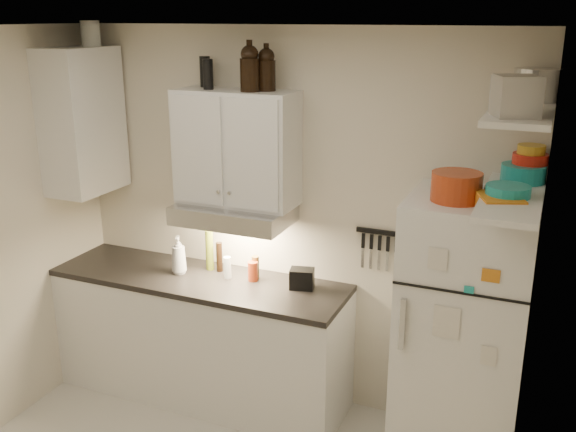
% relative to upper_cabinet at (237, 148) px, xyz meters
% --- Properties ---
extents(ceiling, '(3.20, 3.00, 0.02)m').
position_rel_upper_cabinet_xyz_m(ceiling, '(0.30, -1.33, 0.78)').
color(ceiling, white).
rests_on(ceiling, ground).
extents(back_wall, '(3.20, 0.02, 2.60)m').
position_rel_upper_cabinet_xyz_m(back_wall, '(0.30, 0.18, -0.53)').
color(back_wall, beige).
rests_on(back_wall, ground).
extents(right_wall, '(0.02, 3.00, 2.60)m').
position_rel_upper_cabinet_xyz_m(right_wall, '(1.91, -1.33, -0.53)').
color(right_wall, beige).
rests_on(right_wall, ground).
extents(base_cabinet, '(2.10, 0.60, 0.88)m').
position_rel_upper_cabinet_xyz_m(base_cabinet, '(-0.25, -0.14, -1.39)').
color(base_cabinet, white).
rests_on(base_cabinet, floor).
extents(countertop, '(2.10, 0.62, 0.04)m').
position_rel_upper_cabinet_xyz_m(countertop, '(-0.25, -0.14, -0.93)').
color(countertop, black).
rests_on(countertop, base_cabinet).
extents(upper_cabinet, '(0.80, 0.33, 0.75)m').
position_rel_upper_cabinet_xyz_m(upper_cabinet, '(0.00, 0.00, 0.00)').
color(upper_cabinet, white).
rests_on(upper_cabinet, back_wall).
extents(side_cabinet, '(0.33, 0.55, 1.00)m').
position_rel_upper_cabinet_xyz_m(side_cabinet, '(-1.14, -0.14, 0.12)').
color(side_cabinet, white).
rests_on(side_cabinet, left_wall).
extents(range_hood, '(0.76, 0.46, 0.12)m').
position_rel_upper_cabinet_xyz_m(range_hood, '(0.00, -0.06, -0.44)').
color(range_hood, silver).
rests_on(range_hood, back_wall).
extents(fridge, '(0.70, 0.68, 1.70)m').
position_rel_upper_cabinet_xyz_m(fridge, '(1.55, -0.18, -0.98)').
color(fridge, white).
rests_on(fridge, floor).
extents(shelf_hi, '(0.30, 0.95, 0.03)m').
position_rel_upper_cabinet_xyz_m(shelf_hi, '(1.75, -0.31, 0.38)').
color(shelf_hi, white).
rests_on(shelf_hi, right_wall).
extents(shelf_lo, '(0.30, 0.95, 0.03)m').
position_rel_upper_cabinet_xyz_m(shelf_lo, '(1.75, -0.31, -0.07)').
color(shelf_lo, white).
rests_on(shelf_lo, right_wall).
extents(knife_strip, '(0.42, 0.02, 0.03)m').
position_rel_upper_cabinet_xyz_m(knife_strip, '(1.00, 0.15, -0.51)').
color(knife_strip, black).
rests_on(knife_strip, back_wall).
extents(dutch_oven, '(0.34, 0.34, 0.16)m').
position_rel_upper_cabinet_xyz_m(dutch_oven, '(1.46, -0.27, -0.05)').
color(dutch_oven, '#AF3614').
rests_on(dutch_oven, fridge).
extents(book_stack, '(0.28, 0.31, 0.09)m').
position_rel_upper_cabinet_xyz_m(book_stack, '(1.70, -0.39, -0.08)').
color(book_stack, orange).
rests_on(book_stack, fridge).
extents(spice_jar, '(0.07, 0.07, 0.09)m').
position_rel_upper_cabinet_xyz_m(spice_jar, '(1.63, -0.24, -0.08)').
color(spice_jar, silver).
rests_on(spice_jar, fridge).
extents(stock_pot, '(0.28, 0.28, 0.17)m').
position_rel_upper_cabinet_xyz_m(stock_pot, '(1.79, 0.03, 0.48)').
color(stock_pot, silver).
rests_on(stock_pot, shelf_hi).
extents(tin_a, '(0.22, 0.21, 0.17)m').
position_rel_upper_cabinet_xyz_m(tin_a, '(1.72, -0.45, 0.48)').
color(tin_a, '#AAAAAD').
rests_on(tin_a, shelf_hi).
extents(tin_b, '(0.24, 0.24, 0.18)m').
position_rel_upper_cabinet_xyz_m(tin_b, '(1.73, -0.58, 0.48)').
color(tin_b, '#AAAAAD').
rests_on(tin_b, shelf_hi).
extents(bowl_teal, '(0.24, 0.24, 0.10)m').
position_rel_upper_cabinet_xyz_m(bowl_teal, '(1.78, -0.00, -0.00)').
color(bowl_teal, teal).
rests_on(bowl_teal, shelf_lo).
extents(bowl_orange, '(0.19, 0.19, 0.06)m').
position_rel_upper_cabinet_xyz_m(bowl_orange, '(1.80, 0.03, 0.08)').
color(bowl_orange, red).
rests_on(bowl_orange, bowl_teal).
extents(bowl_yellow, '(0.15, 0.15, 0.05)m').
position_rel_upper_cabinet_xyz_m(bowl_yellow, '(1.80, 0.03, 0.13)').
color(bowl_yellow, gold).
rests_on(bowl_yellow, bowl_orange).
extents(plates, '(0.26, 0.26, 0.06)m').
position_rel_upper_cabinet_xyz_m(plates, '(1.73, -0.34, -0.02)').
color(plates, teal).
rests_on(plates, shelf_lo).
extents(growler_a, '(0.15, 0.15, 0.29)m').
position_rel_upper_cabinet_xyz_m(growler_a, '(0.13, -0.05, 0.52)').
color(growler_a, black).
rests_on(growler_a, upper_cabinet).
extents(growler_b, '(0.12, 0.12, 0.27)m').
position_rel_upper_cabinet_xyz_m(growler_b, '(0.21, 0.02, 0.51)').
color(growler_b, black).
rests_on(growler_b, upper_cabinet).
extents(thermos_a, '(0.08, 0.08, 0.19)m').
position_rel_upper_cabinet_xyz_m(thermos_a, '(-0.17, -0.04, 0.47)').
color(thermos_a, black).
rests_on(thermos_a, upper_cabinet).
extents(thermos_b, '(0.09, 0.09, 0.20)m').
position_rel_upper_cabinet_xyz_m(thermos_b, '(-0.26, 0.08, 0.47)').
color(thermos_b, black).
rests_on(thermos_b, upper_cabinet).
extents(side_jar, '(0.15, 0.15, 0.17)m').
position_rel_upper_cabinet_xyz_m(side_jar, '(-1.08, -0.04, 0.71)').
color(side_jar, silver).
rests_on(side_jar, side_cabinet).
extents(soap_bottle, '(0.15, 0.15, 0.30)m').
position_rel_upper_cabinet_xyz_m(soap_bottle, '(-0.41, -0.12, -0.75)').
color(soap_bottle, white).
rests_on(soap_bottle, countertop).
extents(pepper_mill, '(0.07, 0.07, 0.16)m').
position_rel_upper_cabinet_xyz_m(pepper_mill, '(0.12, -0.00, -0.82)').
color(pepper_mill, brown).
rests_on(pepper_mill, countertop).
extents(oil_bottle, '(0.07, 0.07, 0.29)m').
position_rel_upper_cabinet_xyz_m(oil_bottle, '(-0.25, 0.02, -0.76)').
color(oil_bottle, '#626E1B').
rests_on(oil_bottle, countertop).
extents(vinegar_bottle, '(0.05, 0.05, 0.21)m').
position_rel_upper_cabinet_xyz_m(vinegar_bottle, '(-0.17, 0.02, -0.80)').
color(vinegar_bottle, black).
rests_on(vinegar_bottle, countertop).
extents(clear_bottle, '(0.07, 0.07, 0.15)m').
position_rel_upper_cabinet_xyz_m(clear_bottle, '(-0.06, -0.07, -0.83)').
color(clear_bottle, silver).
rests_on(clear_bottle, countertop).
extents(red_jar, '(0.09, 0.09, 0.14)m').
position_rel_upper_cabinet_xyz_m(red_jar, '(0.12, -0.04, -0.84)').
color(red_jar, '#AF3614').
rests_on(red_jar, countertop).
extents(caddy, '(0.18, 0.15, 0.13)m').
position_rel_upper_cabinet_xyz_m(caddy, '(0.48, -0.03, -0.84)').
color(caddy, black).
rests_on(caddy, countertop).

